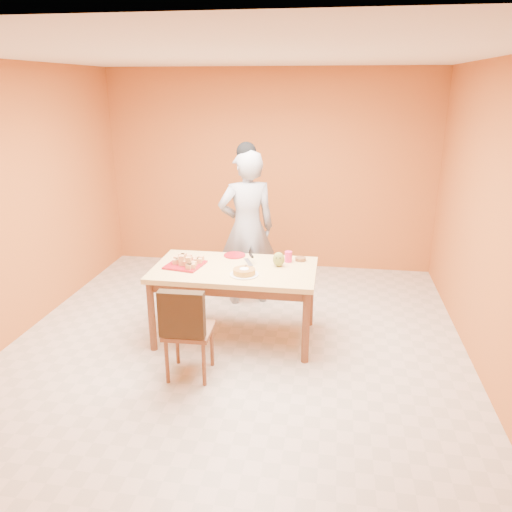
% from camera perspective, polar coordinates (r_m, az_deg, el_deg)
% --- Properties ---
extents(floor, '(5.00, 5.00, 0.00)m').
position_cam_1_polar(floor, '(5.03, -2.40, -10.42)').
color(floor, '#BAB39F').
rests_on(floor, ground).
extents(ceiling, '(5.00, 5.00, 0.00)m').
position_cam_1_polar(ceiling, '(4.39, -2.92, 22.00)').
color(ceiling, silver).
rests_on(ceiling, wall_back).
extents(wall_back, '(4.50, 0.00, 4.50)m').
position_cam_1_polar(wall_back, '(6.94, 1.52, 9.69)').
color(wall_back, '#B25F29').
rests_on(wall_back, floor).
extents(wall_left, '(0.00, 5.00, 5.00)m').
position_cam_1_polar(wall_left, '(5.43, -26.69, 5.08)').
color(wall_left, '#B25F29').
rests_on(wall_left, floor).
extents(wall_right, '(0.00, 5.00, 5.00)m').
position_cam_1_polar(wall_right, '(4.64, 25.78, 3.14)').
color(wall_right, '#B25F29').
rests_on(wall_right, floor).
extents(dining_table, '(1.60, 0.90, 0.76)m').
position_cam_1_polar(dining_table, '(4.96, -2.46, -2.35)').
color(dining_table, '#DABE72').
rests_on(dining_table, floor).
extents(dining_chair, '(0.42, 0.48, 0.88)m').
position_cam_1_polar(dining_chair, '(4.42, -7.75, -8.27)').
color(dining_chair, brown).
rests_on(dining_chair, floor).
extents(pastry_pile, '(0.30, 0.30, 0.10)m').
position_cam_1_polar(pastry_pile, '(4.99, -8.14, -0.37)').
color(pastry_pile, tan).
rests_on(pastry_pile, pastry_platter).
extents(person, '(0.77, 0.65, 1.80)m').
position_cam_1_polar(person, '(5.74, -1.05, 3.15)').
color(person, gray).
rests_on(person, floor).
extents(pastry_platter, '(0.39, 0.39, 0.02)m').
position_cam_1_polar(pastry_platter, '(5.01, -8.11, -1.01)').
color(pastry_platter, maroon).
rests_on(pastry_platter, dining_table).
extents(red_dinner_plate, '(0.30, 0.30, 0.01)m').
position_cam_1_polar(red_dinner_plate, '(5.26, -2.46, 0.09)').
color(red_dinner_plate, maroon).
rests_on(red_dinner_plate, dining_table).
extents(white_cake_plate, '(0.30, 0.30, 0.01)m').
position_cam_1_polar(white_cake_plate, '(4.72, -1.35, -2.13)').
color(white_cake_plate, silver).
rests_on(white_cake_plate, dining_table).
extents(sponge_cake, '(0.26, 0.26, 0.05)m').
position_cam_1_polar(sponge_cake, '(4.71, -1.35, -1.78)').
color(sponge_cake, gold).
rests_on(sponge_cake, white_cake_plate).
extents(cake_server, '(0.13, 0.23, 0.01)m').
position_cam_1_polar(cake_server, '(4.87, -0.86, -0.71)').
color(cake_server, silver).
rests_on(cake_server, sponge_cake).
extents(egg_ornament, '(0.12, 0.10, 0.15)m').
position_cam_1_polar(egg_ornament, '(4.93, 2.61, -0.38)').
color(egg_ornament, olive).
rests_on(egg_ornament, dining_table).
extents(magenta_glass, '(0.09, 0.09, 0.11)m').
position_cam_1_polar(magenta_glass, '(5.07, 3.73, -0.08)').
color(magenta_glass, '#DB2059').
rests_on(magenta_glass, dining_table).
extents(checker_tin, '(0.14, 0.14, 0.03)m').
position_cam_1_polar(checker_tin, '(5.13, 5.11, -0.35)').
color(checker_tin, '#33160E').
rests_on(checker_tin, dining_table).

